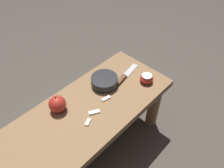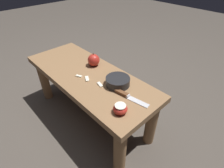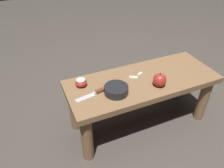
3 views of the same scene
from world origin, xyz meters
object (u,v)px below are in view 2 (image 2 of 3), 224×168
(knife, at_px, (126,95))
(apple_cut, at_px, (120,109))
(wooden_bench, at_px, (89,84))
(apple_whole, at_px, (94,60))
(bowl, at_px, (118,81))

(knife, bearing_deg, apple_cut, -70.94)
(knife, xyz_separation_m, apple_cut, (-0.06, 0.11, 0.02))
(wooden_bench, xyz_separation_m, knife, (-0.34, -0.02, 0.09))
(knife, relative_size, apple_whole, 2.23)
(wooden_bench, bearing_deg, knife, -176.92)
(wooden_bench, bearing_deg, apple_cut, 166.76)
(wooden_bench, height_order, apple_whole, apple_whole)
(wooden_bench, distance_m, apple_cut, 0.43)
(wooden_bench, relative_size, apple_whole, 10.72)
(knife, relative_size, bowl, 1.45)
(wooden_bench, xyz_separation_m, bowl, (-0.23, -0.06, 0.11))
(apple_cut, bearing_deg, bowl, -41.66)
(knife, xyz_separation_m, apple_whole, (0.40, -0.08, 0.04))
(apple_cut, xyz_separation_m, bowl, (0.18, -0.16, -0.00))
(apple_whole, xyz_separation_m, apple_cut, (-0.46, 0.20, -0.02))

